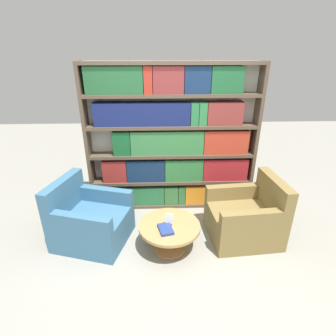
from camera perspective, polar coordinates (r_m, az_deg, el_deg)
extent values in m
plane|color=gray|center=(3.43, 2.06, -20.63)|extent=(14.00, 14.00, 0.00)
cube|color=silver|center=(4.20, 0.77, 6.56)|extent=(2.63, 0.05, 2.29)
cube|color=brown|center=(4.22, -16.98, 5.56)|extent=(0.05, 0.30, 2.29)
cube|color=brown|center=(4.34, 18.19, 5.92)|extent=(0.05, 0.30, 2.29)
cube|color=brown|center=(4.56, 0.77, -7.48)|extent=(2.53, 0.30, 0.05)
cube|color=brown|center=(4.35, 0.81, -2.62)|extent=(2.53, 0.30, 0.05)
cube|color=brown|center=(4.16, 0.84, 3.02)|extent=(2.53, 0.30, 0.05)
cube|color=brown|center=(4.02, 0.88, 9.13)|extent=(2.53, 0.30, 0.05)
cube|color=brown|center=(3.92, 0.93, 15.61)|extent=(2.53, 0.30, 0.05)
cube|color=brown|center=(3.88, 0.97, 21.95)|extent=(2.53, 0.30, 0.05)
cube|color=#286B3D|center=(4.45, -6.72, -5.70)|extent=(0.90, 0.20, 0.33)
cube|color=#376F37|center=(4.44, 0.67, -5.60)|extent=(0.23, 0.20, 0.33)
cube|color=#326A35|center=(4.45, 2.94, -5.55)|extent=(0.11, 0.20, 0.33)
cube|color=orange|center=(4.51, 8.80, -5.38)|extent=(0.80, 0.20, 0.33)
cube|color=maroon|center=(4.29, -11.44, -0.46)|extent=(0.38, 0.20, 0.36)
cube|color=#152D4E|center=(4.23, -4.81, -0.36)|extent=(0.60, 0.20, 0.36)
cube|color=#30763D|center=(4.25, 3.43, -0.23)|extent=(0.60, 0.20, 0.36)
cube|color=#A32127|center=(4.36, 12.19, -0.09)|extent=(0.71, 0.20, 0.36)
cube|color=#17562A|center=(4.10, -9.96, 5.45)|extent=(0.26, 0.20, 0.37)
cube|color=#357841|center=(4.06, -0.18, 5.66)|extent=(1.11, 0.20, 0.37)
cube|color=#AF3724|center=(4.19, 12.35, 5.67)|extent=(0.68, 0.20, 0.37)
cube|color=navy|center=(3.95, -5.63, 11.66)|extent=(1.41, 0.20, 0.34)
cube|color=#296F43|center=(3.98, 5.73, 11.75)|extent=(0.11, 0.20, 0.34)
cube|color=#2C743F|center=(3.99, 7.51, 11.73)|extent=(0.11, 0.20, 0.34)
cube|color=maroon|center=(4.06, 12.18, 11.60)|extent=(0.53, 0.20, 0.34)
cube|color=#225730|center=(3.91, -11.63, 18.22)|extent=(0.80, 0.20, 0.37)
cube|color=#A12C20|center=(3.87, -4.36, 18.55)|extent=(0.12, 0.20, 0.37)
cube|color=maroon|center=(3.87, 0.07, 18.62)|extent=(0.43, 0.20, 0.37)
cube|color=#152B4E|center=(3.91, 6.35, 18.53)|extent=(0.37, 0.20, 0.37)
cube|color=#1D5731|center=(3.99, 12.61, 18.24)|extent=(0.45, 0.20, 0.37)
cube|color=#386684|center=(3.82, -15.94, -12.20)|extent=(1.09, 1.02, 0.42)
cube|color=#386684|center=(3.78, -21.82, -5.60)|extent=(0.35, 0.81, 0.46)
cube|color=#386684|center=(3.38, -18.28, -11.32)|extent=(0.77, 0.32, 0.21)
cube|color=#386684|center=(3.87, -13.16, -5.77)|extent=(0.77, 0.32, 0.21)
cube|color=olive|center=(3.89, 15.92, -11.51)|extent=(0.97, 0.88, 0.42)
cube|color=olive|center=(3.82, 22.03, -5.34)|extent=(0.21, 0.81, 0.46)
cube|color=olive|center=(3.96, 13.69, -5.08)|extent=(0.77, 0.18, 0.21)
cube|color=olive|center=(3.43, 17.56, -10.59)|extent=(0.77, 0.18, 0.21)
cylinder|color=#AD7F4C|center=(3.56, 0.30, -14.98)|extent=(0.14, 0.14, 0.34)
cylinder|color=#AD7F4C|center=(3.66, 0.30, -16.86)|extent=(0.44, 0.44, 0.03)
cylinder|color=#AD7F4C|center=(3.44, 0.31, -12.52)|extent=(0.79, 0.79, 0.04)
cube|color=black|center=(3.43, 0.31, -12.18)|extent=(0.06, 0.06, 0.01)
cube|color=silver|center=(3.38, 0.31, -11.07)|extent=(0.10, 0.01, 0.17)
cube|color=navy|center=(3.33, -0.53, -13.17)|extent=(0.21, 0.26, 0.04)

